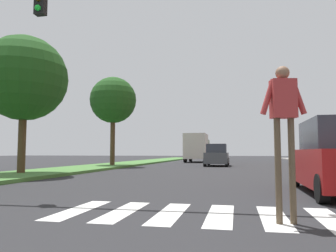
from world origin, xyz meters
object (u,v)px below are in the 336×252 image
Objects in this scene: tree_mid at (24,78)px; pedestrian_performer at (284,117)px; tree_far at (113,100)px; traffic_light_gantry at (42,25)px; truck_box_delivery at (197,147)px; sedan_midblock at (217,156)px.

pedestrian_performer is at bearing -37.90° from tree_mid.
tree_far is 16.85m from traffic_light_gantry.
truck_box_delivery is at bearing 88.85° from traffic_light_gantry.
pedestrian_performer is 21.58m from sedan_midblock.
traffic_light_gantry is (4.37, -16.25, -0.69)m from tree_far.
traffic_light_gantry is 6.62m from pedestrian_performer.
tree_mid reaches higher than traffic_light_gantry.
truck_box_delivery is at bearing 99.23° from pedestrian_performer.
pedestrian_performer is 0.58× the size of sedan_midblock.
traffic_light_gantry is at bearing -91.15° from truck_box_delivery.
traffic_light_gantry reaches higher than truck_box_delivery.
tree_mid is at bearing 142.10° from pedestrian_performer.
tree_far is (0.64, 9.96, 0.46)m from tree_mid.
traffic_light_gantry is at bearing -99.82° from sedan_midblock.
sedan_midblock is (-2.31, 21.44, -0.85)m from pedestrian_performer.
pedestrian_performer is (10.04, -18.27, -3.44)m from tree_far.
tree_far reaches higher than traffic_light_gantry.
pedestrian_performer is at bearing -61.20° from tree_far.
traffic_light_gantry is 20.03m from sedan_midblock.
traffic_light_gantry is 2.43× the size of sedan_midblock.
tree_far is 1.09× the size of truck_box_delivery.
truck_box_delivery is (-2.77, 9.85, 0.82)m from sedan_midblock.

